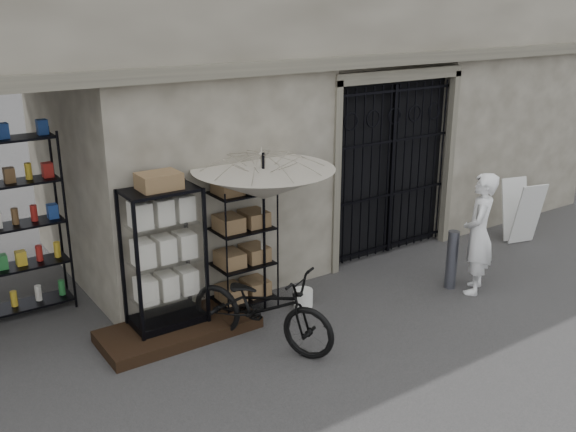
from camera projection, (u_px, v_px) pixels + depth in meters
ground at (399, 331)px, 8.34m from camera, size 80.00×80.00×0.00m
iron_gate at (385, 166)px, 10.59m from camera, size 2.50×0.21×3.00m
step_platform at (179, 329)px, 8.24m from camera, size 2.00×0.90×0.15m
display_cabinet at (165, 265)px, 8.01m from camera, size 0.97×0.70×1.94m
wire_rack at (242, 249)px, 8.71m from camera, size 0.87×0.68×1.80m
market_umbrella at (263, 176)px, 8.33m from camera, size 1.65×1.69×2.68m
white_bucket at (303, 298)px, 8.98m from camera, size 0.35×0.35×0.26m
bicycle at (262, 344)px, 8.03m from camera, size 1.09×1.24×1.97m
steel_bollard at (452, 260)px, 9.49m from camera, size 0.17×0.17×0.89m
shopkeeper at (473, 290)px, 9.53m from camera, size 1.55×1.86×0.43m
easel_sign at (521, 211)px, 11.30m from camera, size 0.65×0.71×1.10m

